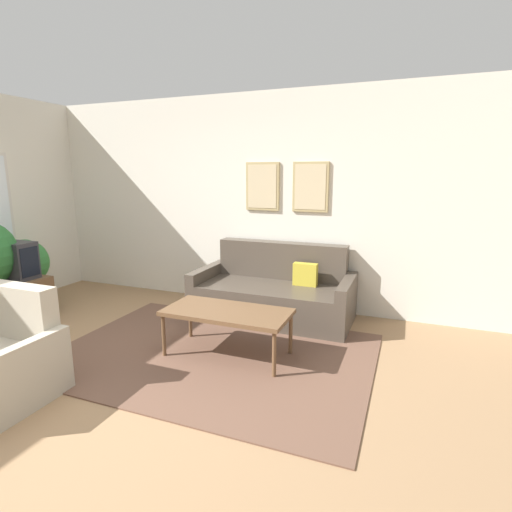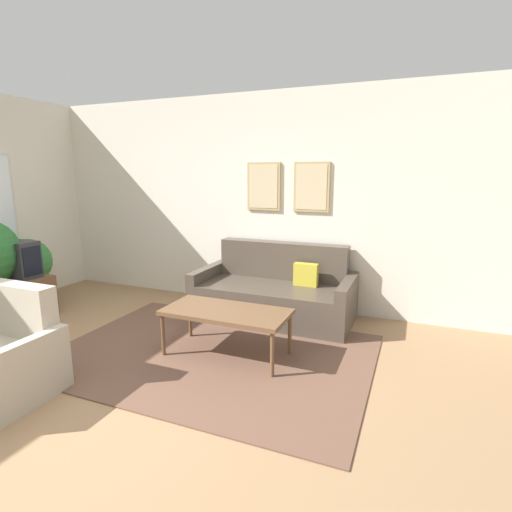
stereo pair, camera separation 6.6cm
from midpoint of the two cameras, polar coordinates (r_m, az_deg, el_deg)
ground_plane at (r=3.50m, az=-25.12°, el=-18.79°), size 16.00×16.00×0.00m
area_rug at (r=3.98m, az=-6.68°, el=-13.75°), size 2.97×2.13×0.01m
wall_back at (r=5.35m, az=-3.92°, el=7.85°), size 8.00×0.09×2.70m
couch at (r=4.83m, az=2.25°, el=-5.35°), size 1.86×0.90×0.87m
coffee_table at (r=3.79m, az=-4.63°, el=-8.25°), size 1.18×0.57×0.45m
tv_stand at (r=5.58m, az=-31.19°, el=-5.20°), size 0.69×0.48×0.50m
tv at (r=5.47m, az=-31.69°, el=-0.50°), size 0.55×0.28×0.43m
potted_plant_by_window at (r=5.99m, az=-30.44°, el=-1.11°), size 0.60×0.60×0.88m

